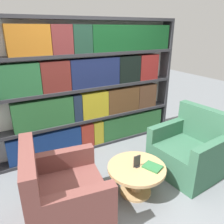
{
  "coord_description": "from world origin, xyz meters",
  "views": [
    {
      "loc": [
        -1.41,
        -1.84,
        2.05
      ],
      "look_at": [
        0.01,
        0.7,
        0.93
      ],
      "focal_mm": 35.0,
      "sensor_mm": 36.0,
      "label": 1
    }
  ],
  "objects": [
    {
      "name": "ground_plane",
      "position": [
        0.0,
        0.0,
        0.0
      ],
      "size": [
        14.0,
        14.0,
        0.0
      ],
      "primitive_type": "plane",
      "color": "slate"
    },
    {
      "name": "bookshelf",
      "position": [
        0.03,
        1.5,
        1.09
      ],
      "size": [
        3.35,
        0.3,
        2.22
      ],
      "color": "silver",
      "rests_on": "ground_plane"
    },
    {
      "name": "armchair_left",
      "position": [
        -0.96,
        0.06,
        0.32
      ],
      "size": [
        0.94,
        0.99,
        0.96
      ],
      "rotation": [
        0.0,
        0.0,
        1.43
      ],
      "color": "brown",
      "rests_on": "ground_plane"
    },
    {
      "name": "armchair_right",
      "position": [
        0.97,
        0.06,
        0.32
      ],
      "size": [
        0.9,
        0.96,
        0.96
      ],
      "rotation": [
        0.0,
        0.0,
        -1.48
      ],
      "color": "#336047",
      "rests_on": "ground_plane"
    },
    {
      "name": "coffee_table",
      "position": [
        0.01,
        0.05,
        0.29
      ],
      "size": [
        0.75,
        0.75,
        0.4
      ],
      "color": "tan",
      "rests_on": "ground_plane"
    },
    {
      "name": "table_sign",
      "position": [
        0.01,
        0.05,
        0.47
      ],
      "size": [
        0.1,
        0.06,
        0.16
      ],
      "color": "black",
      "rests_on": "coffee_table"
    },
    {
      "name": "stray_book",
      "position": [
        0.17,
        -0.06,
        0.41
      ],
      "size": [
        0.24,
        0.27,
        0.03
      ],
      "color": "#2D703D",
      "rests_on": "coffee_table"
    }
  ]
}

